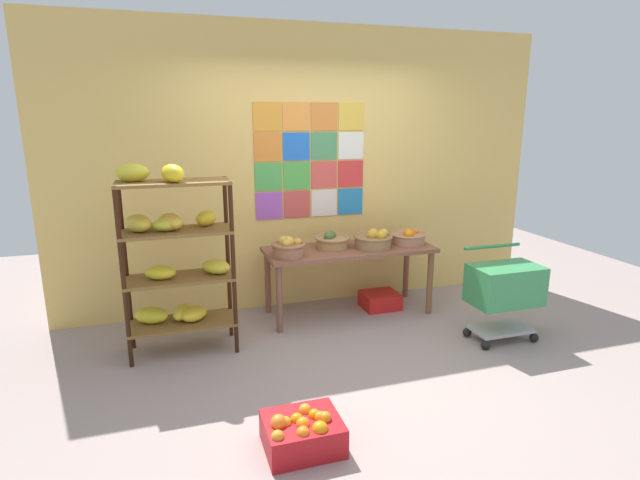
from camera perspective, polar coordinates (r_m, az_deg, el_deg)
ground at (r=4.14m, az=5.17°, el=-14.25°), size 9.08×9.08×0.00m
back_wall_with_art at (r=5.16m, az=-1.25°, el=8.00°), size 5.12×0.07×2.83m
banana_shelf_unit at (r=4.25m, az=-16.50°, el=-1.05°), size 0.89×0.51×1.60m
display_table at (r=4.97m, az=3.33°, el=-1.79°), size 1.67×0.64×0.69m
fruit_basket_right at (r=5.18m, az=10.02°, el=0.32°), size 0.37×0.37×0.16m
fruit_basket_centre at (r=4.93m, az=1.38°, el=-0.06°), size 0.35×0.35×0.17m
fruit_basket_back_left at (r=4.96m, az=6.16°, el=0.05°), size 0.38×0.38×0.19m
fruit_basket_left at (r=4.63m, az=-3.64°, el=-0.82°), size 0.32×0.32×0.19m
produce_crate_under_table at (r=5.30m, az=6.86°, el=-6.83°), size 0.37×0.33×0.16m
orange_crate_foreground at (r=3.21m, az=-1.99°, el=-21.06°), size 0.46×0.38×0.25m
shopping_cart at (r=4.69m, az=20.32°, el=-5.17°), size 0.60×0.42×0.82m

